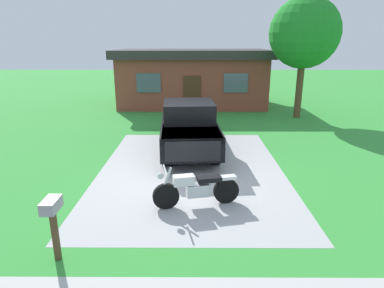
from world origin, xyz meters
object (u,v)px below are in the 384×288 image
object	(u,v)px
pickup_truck	(188,124)
shade_tree	(304,33)
mailbox	(52,213)
motorcycle	(196,188)
neighbor_house	(192,77)

from	to	relation	value
pickup_truck	shade_tree	size ratio (longest dim) A/B	0.92
shade_tree	mailbox	bearing A→B (deg)	-123.41
motorcycle	pickup_truck	xyz separation A→B (m)	(-0.26, 4.78, 0.48)
shade_tree	neighbor_house	bearing A→B (deg)	145.77
motorcycle	neighbor_house	world-z (taller)	neighbor_house
pickup_truck	mailbox	distance (m)	7.37
mailbox	neighbor_house	size ratio (longest dim) A/B	0.13
mailbox	neighbor_house	xyz separation A→B (m)	(2.50, 16.44, 0.81)
motorcycle	pickup_truck	world-z (taller)	pickup_truck
motorcycle	neighbor_house	xyz separation A→B (m)	(-0.15, 14.24, 1.32)
mailbox	neighbor_house	bearing A→B (deg)	81.37
pickup_truck	mailbox	xyz separation A→B (m)	(-2.38, -6.98, 0.03)
mailbox	shade_tree	xyz separation A→B (m)	(8.26, 12.52, 3.41)
shade_tree	neighbor_house	xyz separation A→B (m)	(-5.76, 3.92, -2.60)
neighbor_house	motorcycle	bearing A→B (deg)	-89.40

